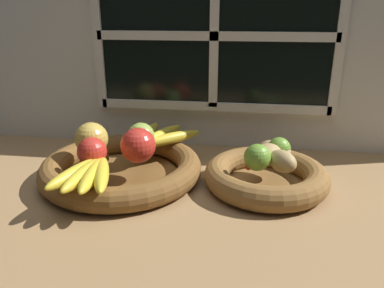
{
  "coord_description": "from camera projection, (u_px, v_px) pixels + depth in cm",
  "views": [
    {
      "loc": [
        8.34,
        -73.98,
        38.12
      ],
      "look_at": [
        -2.49,
        3.17,
        9.48
      ],
      "focal_mm": 34.89,
      "sensor_mm": 36.0,
      "label": 1
    }
  ],
  "objects": [
    {
      "name": "ground_plane",
      "position": [
        201.0,
        195.0,
        0.84
      ],
      "size": [
        140.0,
        90.0,
        3.0
      ],
      "primitive_type": "cube",
      "color": "#9E774C"
    },
    {
      "name": "back_wall",
      "position": [
        215.0,
        47.0,
        1.01
      ],
      "size": [
        140.0,
        4.6,
        55.0
      ],
      "color": "silver",
      "rests_on": "ground_plane"
    },
    {
      "name": "fruit_bowl_left",
      "position": [
        122.0,
        168.0,
        0.88
      ],
      "size": [
        37.52,
        37.52,
        5.48
      ],
      "color": "brown",
      "rests_on": "ground_plane"
    },
    {
      "name": "fruit_bowl_right",
      "position": [
        266.0,
        177.0,
        0.83
      ],
      "size": [
        27.58,
        27.58,
        5.48
      ],
      "color": "brown",
      "rests_on": "ground_plane"
    },
    {
      "name": "apple_red_right",
      "position": [
        138.0,
        145.0,
        0.82
      ],
      "size": [
        7.86,
        7.86,
        7.86
      ],
      "primitive_type": "sphere",
      "color": "red",
      "rests_on": "fruit_bowl_left"
    },
    {
      "name": "apple_golden_left",
      "position": [
        92.0,
        139.0,
        0.87
      ],
      "size": [
        7.71,
        7.71,
        7.71
      ],
      "primitive_type": "sphere",
      "color": "gold",
      "rests_on": "fruit_bowl_left"
    },
    {
      "name": "apple_red_front",
      "position": [
        92.0,
        152.0,
        0.81
      ],
      "size": [
        6.41,
        6.41,
        6.41
      ],
      "primitive_type": "sphere",
      "color": "red",
      "rests_on": "fruit_bowl_left"
    },
    {
      "name": "apple_green_back",
      "position": [
        141.0,
        136.0,
        0.9
      ],
      "size": [
        6.67,
        6.67,
        6.67
      ],
      "primitive_type": "sphere",
      "color": "#99B74C",
      "rests_on": "fruit_bowl_left"
    },
    {
      "name": "banana_bunch_front",
      "position": [
        89.0,
        173.0,
        0.75
      ],
      "size": [
        13.21,
        18.11,
        2.96
      ],
      "color": "yellow",
      "rests_on": "fruit_bowl_left"
    },
    {
      "name": "banana_bunch_back",
      "position": [
        159.0,
        136.0,
        0.96
      ],
      "size": [
        15.51,
        19.26,
        2.88
      ],
      "color": "yellow",
      "rests_on": "fruit_bowl_left"
    },
    {
      "name": "potato_large",
      "position": [
        268.0,
        154.0,
        0.81
      ],
      "size": [
        8.54,
        8.37,
        4.84
      ],
      "primitive_type": "ellipsoid",
      "rotation": [
        0.0,
        0.0,
        0.69
      ],
      "color": "tan",
      "rests_on": "fruit_bowl_right"
    },
    {
      "name": "potato_small",
      "position": [
        282.0,
        161.0,
        0.78
      ],
      "size": [
        7.94,
        8.35,
        4.63
      ],
      "primitive_type": "ellipsoid",
      "rotation": [
        0.0,
        0.0,
        5.39
      ],
      "color": "tan",
      "rests_on": "fruit_bowl_right"
    },
    {
      "name": "potato_back",
      "position": [
        275.0,
        150.0,
        0.85
      ],
      "size": [
        9.43,
        8.86,
        4.16
      ],
      "primitive_type": "ellipsoid",
      "rotation": [
        0.0,
        0.0,
        2.51
      ],
      "color": "tan",
      "rests_on": "fruit_bowl_right"
    },
    {
      "name": "lime_near",
      "position": [
        257.0,
        158.0,
        0.78
      ],
      "size": [
        5.77,
        5.77,
        5.77
      ],
      "primitive_type": "sphere",
      "color": "#6B9E33",
      "rests_on": "fruit_bowl_right"
    },
    {
      "name": "lime_far",
      "position": [
        279.0,
        149.0,
        0.84
      ],
      "size": [
        5.21,
        5.21,
        5.21
      ],
      "primitive_type": "sphere",
      "color": "#6B9E33",
      "rests_on": "fruit_bowl_right"
    },
    {
      "name": "chili_pepper",
      "position": [
        267.0,
        162.0,
        0.81
      ],
      "size": [
        9.78,
        7.28,
        1.99
      ],
      "primitive_type": "cone",
      "rotation": [
        0.0,
        1.57,
        0.57
      ],
      "color": "red",
      "rests_on": "fruit_bowl_right"
    }
  ]
}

